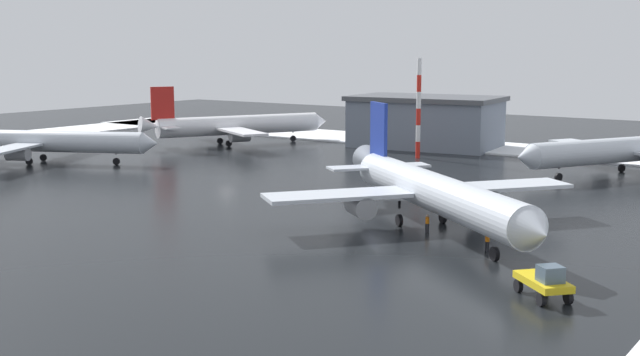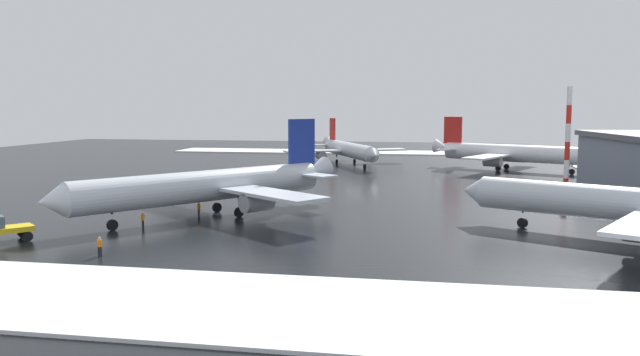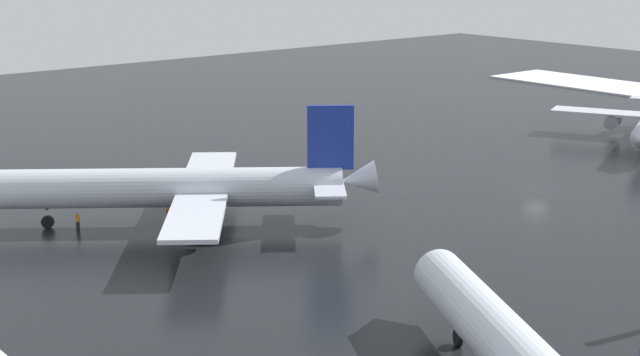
{
  "view_description": "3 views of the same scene",
  "coord_description": "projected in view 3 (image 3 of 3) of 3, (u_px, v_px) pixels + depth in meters",
  "views": [
    {
      "loc": [
        -70.32,
        78.13,
        16.77
      ],
      "look_at": [
        -21.74,
        9.3,
        3.2
      ],
      "focal_mm": 45.0,
      "sensor_mm": 36.0,
      "label": 1
    },
    {
      "loc": [
        -103.91,
        -12.96,
        12.68
      ],
      "look_at": [
        -13.14,
        3.4,
        2.06
      ],
      "focal_mm": 35.0,
      "sensor_mm": 36.0,
      "label": 2
    },
    {
      "loc": [
        -81.23,
        -61.9,
        25.69
      ],
      "look_at": [
        -20.12,
        11.49,
        2.06
      ],
      "focal_mm": 55.0,
      "sensor_mm": 36.0,
      "label": 3
    }
  ],
  "objects": [
    {
      "name": "airplane_foreground_jet",
      "position": [
        178.0,
        188.0,
        88.22
      ],
      "size": [
        31.44,
        27.92,
        11.08
      ],
      "rotation": [
        0.0,
        0.0,
        2.49
      ],
      "color": "silver",
      "rests_on": "ground_plane"
    },
    {
      "name": "ground_crew_by_nose_gear",
      "position": [
        168.0,
        214.0,
        89.71
      ],
      "size": [
        0.36,
        0.36,
        1.71
      ],
      "rotation": [
        0.0,
        0.0,
        2.34
      ],
      "color": "black",
      "rests_on": "ground_plane"
    },
    {
      "name": "ground_crew_near_tug",
      "position": [
        78.0,
        220.0,
        87.6
      ],
      "size": [
        0.36,
        0.36,
        1.71
      ],
      "rotation": [
        0.0,
        0.0,
        4.79
      ],
      "color": "black",
      "rests_on": "ground_plane"
    },
    {
      "name": "ground_plane",
      "position": [
        537.0,
        188.0,
        102.8
      ],
      "size": [
        240.0,
        240.0,
        0.0
      ],
      "primitive_type": "plane",
      "color": "black"
    }
  ]
}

